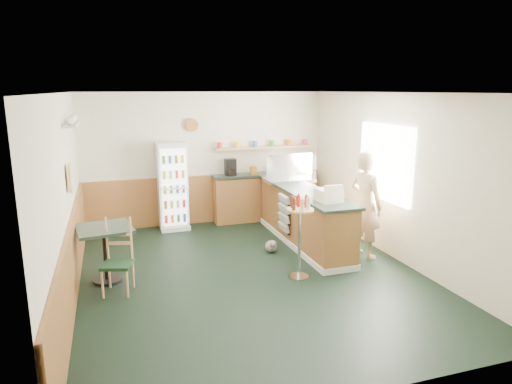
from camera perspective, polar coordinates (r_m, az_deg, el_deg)
name	(u,v)px	position (r m, az deg, el deg)	size (l,w,h in m)	color
ground	(250,274)	(7.04, -0.80, -10.23)	(6.00, 6.00, 0.00)	black
room_envelope	(222,168)	(7.23, -4.27, 2.96)	(5.04, 6.02, 2.72)	beige
service_counter	(303,219)	(8.29, 5.95, -3.36)	(0.68, 3.01, 1.01)	#A26834
back_counter	(264,194)	(9.77, 1.01, -0.31)	(2.24, 0.42, 1.69)	#A26834
drinks_fridge	(173,186)	(9.21, -10.36, 0.71)	(0.57, 0.51, 1.73)	white
display_case	(289,168)	(8.75, 4.18, 2.99)	(0.93, 0.49, 0.53)	silver
cash_register	(329,195)	(7.29, 9.07, -0.40)	(0.35, 0.36, 0.20)	beige
shopkeeper	(366,205)	(7.71, 13.57, -1.55)	(0.60, 0.43, 1.79)	tan
condiment_stand	(300,226)	(6.69, 5.49, -4.26)	(0.40, 0.40, 1.23)	silver
newspaper_rack	(284,214)	(8.17, 3.52, -2.74)	(0.09, 0.43, 0.68)	black
cafe_table	(105,243)	(6.94, -18.31, -6.12)	(0.85, 0.85, 0.82)	black
cafe_chair	(116,254)	(6.60, -17.06, -7.38)	(0.48, 0.48, 1.04)	black
dog_doorstop	(271,246)	(7.90, 1.94, -6.76)	(0.20, 0.26, 0.24)	gray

